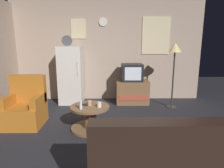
# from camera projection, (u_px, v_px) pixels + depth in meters

# --- Properties ---
(ground_plane) EXTENTS (12.00, 12.00, 0.00)m
(ground_plane) POSITION_uv_depth(u_px,v_px,m) (107.00, 138.00, 3.26)
(ground_plane) COLOR #232328
(wall_with_art) EXTENTS (5.20, 0.12, 2.74)m
(wall_with_art) POSITION_uv_depth(u_px,v_px,m) (108.00, 51.00, 5.37)
(wall_with_art) COLOR tan
(wall_with_art) RESTS_ON ground_plane
(fridge) EXTENTS (0.60, 0.62, 1.77)m
(fridge) POSITION_uv_depth(u_px,v_px,m) (71.00, 75.00, 5.09)
(fridge) COLOR silver
(fridge) RESTS_ON ground_plane
(tv_stand) EXTENTS (0.84, 0.53, 0.61)m
(tv_stand) POSITION_uv_depth(u_px,v_px,m) (132.00, 92.00, 5.13)
(tv_stand) COLOR brown
(tv_stand) RESTS_ON ground_plane
(crt_tv) EXTENTS (0.54, 0.51, 0.44)m
(crt_tv) POSITION_uv_depth(u_px,v_px,m) (132.00, 72.00, 5.02)
(crt_tv) COLOR black
(crt_tv) RESTS_ON tv_stand
(standing_lamp) EXTENTS (0.32, 0.32, 1.59)m
(standing_lamp) POSITION_uv_depth(u_px,v_px,m) (175.00, 53.00, 4.57)
(standing_lamp) COLOR #332D28
(standing_lamp) RESTS_ON ground_plane
(coffee_table) EXTENTS (0.72, 0.72, 0.45)m
(coffee_table) POSITION_uv_depth(u_px,v_px,m) (90.00, 118.00, 3.58)
(coffee_table) COLOR brown
(coffee_table) RESTS_ON ground_plane
(wine_glass) EXTENTS (0.05, 0.05, 0.15)m
(wine_glass) POSITION_uv_depth(u_px,v_px,m) (81.00, 105.00, 3.35)
(wine_glass) COLOR silver
(wine_glass) RESTS_ON coffee_table
(mug_ceramic_white) EXTENTS (0.08, 0.08, 0.09)m
(mug_ceramic_white) POSITION_uv_depth(u_px,v_px,m) (99.00, 105.00, 3.47)
(mug_ceramic_white) COLOR silver
(mug_ceramic_white) RESTS_ON coffee_table
(mug_ceramic_tan) EXTENTS (0.08, 0.08, 0.09)m
(mug_ceramic_tan) POSITION_uv_depth(u_px,v_px,m) (89.00, 103.00, 3.57)
(mug_ceramic_tan) COLOR tan
(mug_ceramic_tan) RESTS_ON coffee_table
(remote_control) EXTENTS (0.16, 0.08, 0.02)m
(remote_control) POSITION_uv_depth(u_px,v_px,m) (84.00, 105.00, 3.58)
(remote_control) COLOR black
(remote_control) RESTS_ON coffee_table
(armchair) EXTENTS (0.68, 0.68, 0.96)m
(armchair) POSITION_uv_depth(u_px,v_px,m) (26.00, 108.00, 3.76)
(armchair) COLOR #B2661E
(armchair) RESTS_ON ground_plane
(couch) EXTENTS (1.70, 0.80, 0.92)m
(couch) POSITION_uv_depth(u_px,v_px,m) (174.00, 168.00, 1.99)
(couch) COLOR black
(couch) RESTS_ON ground_plane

